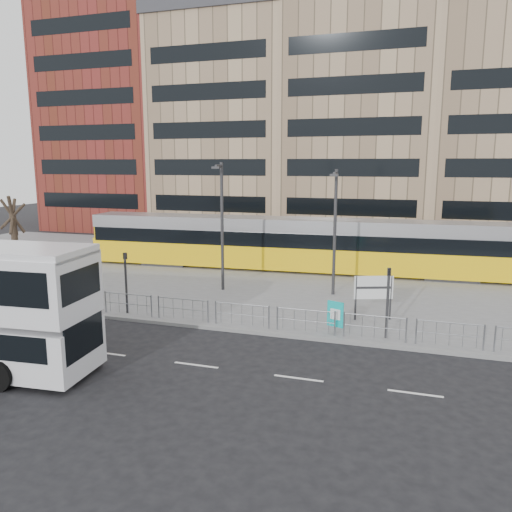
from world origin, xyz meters
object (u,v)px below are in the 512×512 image
(traffic_light_east, at_px, (388,294))
(traffic_light_west, at_px, (126,275))
(pedestrian, at_px, (86,281))
(lamp_post_east, at_px, (335,227))
(bare_tree, at_px, (11,194))
(ad_panel, at_px, (335,315))
(station_sign, at_px, (374,289))
(lamp_post_west, at_px, (222,221))
(tram, at_px, (300,244))

(traffic_light_east, bearing_deg, traffic_light_west, 172.29)
(pedestrian, bearing_deg, lamp_post_east, -79.05)
(pedestrian, xyz_separation_m, bare_tree, (-8.86, 4.29, 4.52))
(ad_panel, relative_size, pedestrian, 0.84)
(station_sign, xyz_separation_m, traffic_light_west, (-11.90, -2.62, 0.48))
(traffic_light_east, relative_size, lamp_post_west, 0.41)
(traffic_light_west, height_order, lamp_post_west, lamp_post_west)
(pedestrian, bearing_deg, lamp_post_west, -70.06)
(traffic_light_east, height_order, lamp_post_east, lamp_post_east)
(tram, distance_m, traffic_light_east, 14.22)
(tram, relative_size, lamp_post_west, 4.15)
(traffic_light_east, bearing_deg, pedestrian, 164.46)
(station_sign, bearing_deg, bare_tree, 151.57)
(station_sign, distance_m, bare_tree, 25.36)
(traffic_light_east, bearing_deg, lamp_post_west, 141.43)
(traffic_light_east, xyz_separation_m, lamp_post_east, (-3.32, 6.57, 1.95))
(lamp_post_west, bearing_deg, traffic_light_east, -30.10)
(traffic_light_west, height_order, bare_tree, bare_tree)
(tram, relative_size, lamp_post_east, 4.37)
(ad_panel, relative_size, lamp_post_east, 0.20)
(ad_panel, relative_size, lamp_post_west, 0.19)
(tram, relative_size, traffic_light_east, 10.05)
(pedestrian, xyz_separation_m, traffic_light_east, (16.67, -2.07, 1.12))
(pedestrian, bearing_deg, traffic_light_east, -104.76)
(traffic_light_east, height_order, bare_tree, bare_tree)
(traffic_light_east, xyz_separation_m, bare_tree, (-25.53, 6.36, 3.40))
(lamp_post_west, bearing_deg, bare_tree, 177.49)
(tram, height_order, ad_panel, tram)
(pedestrian, relative_size, traffic_light_west, 0.55)
(pedestrian, distance_m, lamp_post_west, 8.43)
(ad_panel, xyz_separation_m, lamp_post_east, (-1.11, 6.60, 3.08))
(lamp_post_east, relative_size, bare_tree, 0.96)
(lamp_post_west, relative_size, bare_tree, 1.01)
(tram, bearing_deg, traffic_light_west, -118.39)
(station_sign, distance_m, traffic_light_east, 2.61)
(station_sign, height_order, traffic_light_east, traffic_light_east)
(station_sign, distance_m, pedestrian, 15.92)
(lamp_post_east, bearing_deg, tram, 118.53)
(station_sign, relative_size, pedestrian, 1.26)
(traffic_light_east, bearing_deg, bare_tree, 157.54)
(traffic_light_east, bearing_deg, lamp_post_east, 108.33)
(station_sign, relative_size, traffic_light_west, 0.70)
(tram, xyz_separation_m, ad_panel, (4.39, -12.63, -0.99))
(lamp_post_west, bearing_deg, lamp_post_east, 7.93)
(pedestrian, height_order, bare_tree, bare_tree)
(lamp_post_west, xyz_separation_m, bare_tree, (-15.74, 0.69, 1.26))
(traffic_light_east, distance_m, lamp_post_west, 11.51)
(tram, bearing_deg, lamp_post_west, -117.69)
(tram, distance_m, station_sign, 11.71)
(ad_panel, bearing_deg, station_sign, 77.77)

